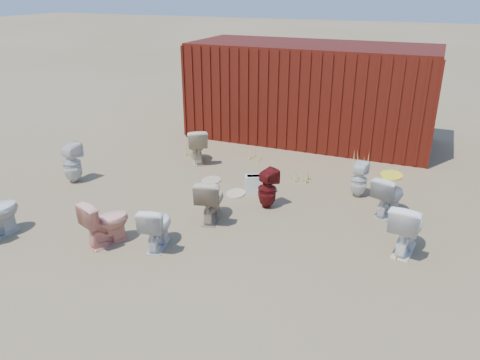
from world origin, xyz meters
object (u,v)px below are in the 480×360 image
at_px(toilet_back_a, 72,163).
at_px(loose_tank, 258,184).
at_px(toilet_front_pink, 106,222).
at_px(shipping_container, 311,92).
at_px(toilet_front_c, 157,226).
at_px(toilet_back_e, 359,180).
at_px(toilet_front_maroon, 267,189).
at_px(toilet_back_beige_right, 211,199).
at_px(toilet_back_yellowlid, 389,195).
at_px(toilet_front_e, 407,227).
at_px(toilet_back_beige_left, 197,145).

relative_size(toilet_back_a, loose_tank, 1.63).
bearing_deg(toilet_front_pink, shipping_container, -81.51).
distance_m(toilet_front_c, toilet_back_e, 3.97).
distance_m(toilet_front_pink, toilet_front_maroon, 2.84).
relative_size(toilet_back_a, toilet_back_beige_right, 1.06).
height_order(toilet_back_a, toilet_back_yellowlid, toilet_back_a).
xyz_separation_m(toilet_front_maroon, toilet_back_a, (-4.03, -0.43, 0.04)).
height_order(toilet_front_pink, toilet_back_yellowlid, toilet_front_pink).
bearing_deg(toilet_front_e, toilet_front_pink, 27.64).
bearing_deg(toilet_front_e, toilet_back_beige_left, -17.67).
height_order(shipping_container, toilet_back_a, shipping_container).
relative_size(toilet_front_pink, toilet_back_beige_left, 0.95).
bearing_deg(toilet_back_e, toilet_front_c, 56.41).
distance_m(toilet_back_beige_right, toilet_back_e, 2.90).
height_order(toilet_front_c, toilet_back_a, toilet_back_a).
bearing_deg(toilet_back_beige_right, toilet_back_a, -20.27).
height_order(toilet_front_pink, loose_tank, toilet_front_pink).
xyz_separation_m(toilet_back_beige_right, toilet_back_e, (2.15, 1.95, -0.05)).
bearing_deg(toilet_front_pink, toilet_back_a, -17.76).
bearing_deg(toilet_back_a, toilet_back_e, -160.43).
height_order(toilet_back_beige_left, toilet_back_beige_right, toilet_back_beige_left).
height_order(toilet_back_yellowlid, loose_tank, toilet_back_yellowlid).
distance_m(toilet_back_beige_left, toilet_back_beige_right, 2.87).
bearing_deg(toilet_back_yellowlid, toilet_back_e, -24.60).
relative_size(toilet_front_pink, toilet_front_e, 0.92).
bearing_deg(toilet_back_a, toilet_back_beige_right, 176.83).
relative_size(toilet_front_c, toilet_back_yellowlid, 0.96).
xyz_separation_m(toilet_back_beige_right, loose_tank, (0.34, 1.37, -0.21)).
bearing_deg(toilet_back_beige_right, toilet_back_beige_left, -70.93).
xyz_separation_m(toilet_front_c, toilet_back_beige_right, (0.35, 1.13, 0.03)).
distance_m(shipping_container, toilet_front_e, 5.79).
bearing_deg(toilet_back_yellowlid, loose_tank, 19.23).
bearing_deg(toilet_back_a, loose_tank, -161.44).
distance_m(shipping_container, toilet_back_a, 6.05).
bearing_deg(toilet_front_pink, loose_tank, -97.63).
bearing_deg(loose_tank, toilet_front_pink, -144.88).
bearing_deg(toilet_front_pink, toilet_back_beige_left, -62.89).
height_order(toilet_front_maroon, toilet_front_e, toilet_front_e).
bearing_deg(toilet_front_maroon, toilet_back_yellowlid, -137.22).
xyz_separation_m(toilet_front_e, toilet_back_beige_left, (-4.68, 2.21, -0.01)).
bearing_deg(toilet_front_maroon, toilet_back_beige_left, -7.52).
height_order(toilet_front_e, toilet_back_yellowlid, toilet_front_e).
height_order(toilet_front_maroon, loose_tank, toilet_front_maroon).
height_order(toilet_front_e, toilet_back_beige_left, toilet_front_e).
bearing_deg(toilet_back_beige_right, toilet_front_maroon, -144.67).
height_order(toilet_front_e, loose_tank, toilet_front_e).
relative_size(shipping_container, loose_tank, 12.00).
xyz_separation_m(toilet_back_a, toilet_back_beige_right, (3.31, -0.40, -0.02)).
xyz_separation_m(toilet_front_c, toilet_front_maroon, (1.07, 1.95, 0.01)).
relative_size(toilet_front_c, loose_tank, 1.40).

